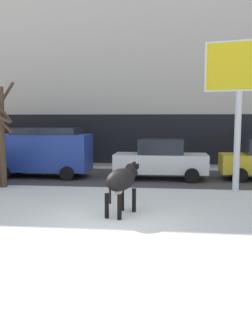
# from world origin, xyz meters

# --- Properties ---
(ground_plane) EXTENTS (120.00, 120.00, 0.00)m
(ground_plane) POSITION_xyz_m (0.00, 0.00, 0.00)
(ground_plane) COLOR white
(road_strip) EXTENTS (60.00, 5.60, 0.01)m
(road_strip) POSITION_xyz_m (0.00, 8.07, 0.00)
(road_strip) COLOR #423F3F
(road_strip) RESTS_ON ground
(building_facade) EXTENTS (44.00, 6.10, 13.00)m
(building_facade) POSITION_xyz_m (0.00, 15.03, 6.48)
(building_facade) COLOR beige
(building_facade) RESTS_ON ground
(cow_black) EXTENTS (1.01, 1.93, 1.54)m
(cow_black) POSITION_xyz_m (0.21, 1.01, 0.99)
(cow_black) COLOR black
(cow_black) RESTS_ON ground
(billboard) EXTENTS (2.50, 0.76, 5.56)m
(billboard) POSITION_xyz_m (4.04, 4.92, 4.31)
(billboard) COLOR silver
(billboard) RESTS_ON ground
(car_blue_van) EXTENTS (4.61, 2.14, 2.32)m
(car_blue_van) POSITION_xyz_m (-4.50, 7.66, 1.24)
(car_blue_van) COLOR #233D9E
(car_blue_van) RESTS_ON ground
(car_white_sedan) EXTENTS (4.21, 2.00, 1.84)m
(car_white_sedan) POSITION_xyz_m (1.12, 7.62, 0.91)
(car_white_sedan) COLOR white
(car_white_sedan) RESTS_ON ground
(pedestrian_by_cars) EXTENTS (0.36, 0.24, 1.73)m
(pedestrian_by_cars) POSITION_xyz_m (-3.44, 11.10, 0.88)
(pedestrian_by_cars) COLOR #282833
(pedestrian_by_cars) RESTS_ON ground
(bare_tree_right_lot) EXTENTS (0.97, 1.10, 4.22)m
(bare_tree_right_lot) POSITION_xyz_m (-5.12, 4.83, 2.18)
(bare_tree_right_lot) COLOR #4C3828
(bare_tree_right_lot) RESTS_ON ground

